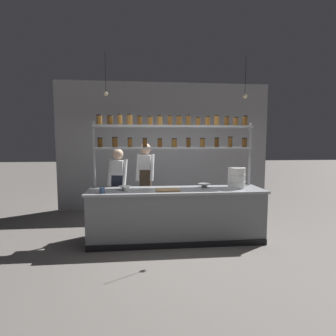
{
  "coord_description": "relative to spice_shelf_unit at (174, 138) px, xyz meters",
  "views": [
    {
      "loc": [
        -0.6,
        -4.49,
        1.74
      ],
      "look_at": [
        -0.13,
        0.2,
        1.28
      ],
      "focal_mm": 28.0,
      "sensor_mm": 36.0,
      "label": 1
    }
  ],
  "objects": [
    {
      "name": "prep_bowl_center_front",
      "position": [
        -0.89,
        -0.28,
        -0.88
      ],
      "size": [
        0.23,
        0.23,
        0.06
      ],
      "color": "white",
      "rests_on": "prep_counter"
    },
    {
      "name": "prep_bowl_near_left",
      "position": [
        0.55,
        -0.17,
        -0.88
      ],
      "size": [
        0.24,
        0.24,
        0.07
      ],
      "color": "silver",
      "rests_on": "prep_counter"
    },
    {
      "name": "prep_counter",
      "position": [
        0.01,
        -0.33,
        -1.37
      ],
      "size": [
        3.07,
        0.76,
        0.92
      ],
      "color": "gray",
      "rests_on": "ground_plane"
    },
    {
      "name": "chef_left",
      "position": [
        -1.05,
        0.24,
        -0.9
      ],
      "size": [
        0.4,
        0.32,
        1.62
      ],
      "rotation": [
        0.0,
        0.0,
        -0.19
      ],
      "color": "black",
      "rests_on": "ground_plane"
    },
    {
      "name": "serving_cup_front",
      "position": [
        -0.84,
        -0.49,
        -0.87
      ],
      "size": [
        0.08,
        0.08,
        0.08
      ],
      "color": "silver",
      "rests_on": "prep_counter"
    },
    {
      "name": "serving_cup_by_board",
      "position": [
        -1.23,
        -0.57,
        -0.86
      ],
      "size": [
        0.08,
        0.08,
        0.1
      ],
      "color": "#334C70",
      "rests_on": "prep_counter"
    },
    {
      "name": "ground_plane",
      "position": [
        0.01,
        -0.33,
        -1.83
      ],
      "size": [
        40.0,
        40.0,
        0.0
      ],
      "primitive_type": "plane",
      "color": "slate"
    },
    {
      "name": "back_wall",
      "position": [
        0.01,
        2.01,
        -0.2
      ],
      "size": [
        5.47,
        0.12,
        3.26
      ],
      "primitive_type": "cube",
      "color": "#939399",
      "rests_on": "ground_plane"
    },
    {
      "name": "spice_shelf_unit",
      "position": [
        0.0,
        0.0,
        0.0
      ],
      "size": [
        2.95,
        0.28,
        2.25
      ],
      "color": "#999BA0",
      "rests_on": "ground_plane"
    },
    {
      "name": "chef_center",
      "position": [
        -0.52,
        0.51,
        -0.83
      ],
      "size": [
        0.4,
        0.33,
        1.72
      ],
      "rotation": [
        0.0,
        0.0,
        -0.19
      ],
      "color": "black",
      "rests_on": "ground_plane"
    },
    {
      "name": "container_stack",
      "position": [
        1.1,
        -0.3,
        -0.72
      ],
      "size": [
        0.32,
        0.32,
        0.37
      ],
      "color": "white",
      "rests_on": "prep_counter"
    },
    {
      "name": "pendant_light_row",
      "position": [
        0.02,
        -0.33,
        0.75
      ],
      "size": [
        2.45,
        0.07,
        0.71
      ],
      "color": "black"
    },
    {
      "name": "cutting_board",
      "position": [
        -0.16,
        -0.45,
        -0.9
      ],
      "size": [
        0.4,
        0.26,
        0.02
      ],
      "color": "#A88456",
      "rests_on": "prep_counter"
    }
  ]
}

